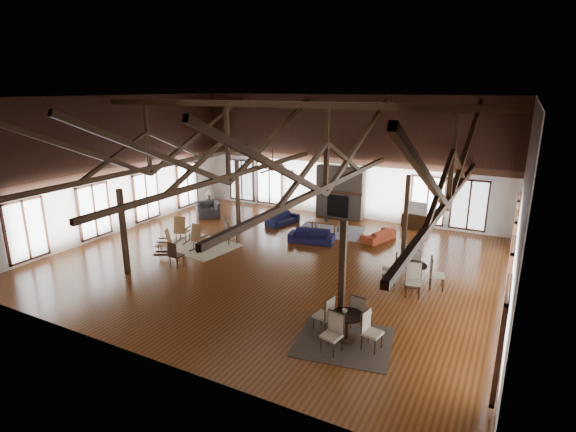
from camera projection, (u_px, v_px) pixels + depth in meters
The scene contains 31 objects.
floor at pixel (275, 260), 17.02m from camera, with size 16.00×16.00×0.00m, color #603314.
ceiling at pixel (274, 97), 15.36m from camera, with size 16.00×14.00×0.02m, color black.
wall_back at pixel (344, 157), 22.15m from camera, with size 16.00×0.02×6.00m, color white.
wall_front at pixel (124, 238), 10.23m from camera, with size 16.00×0.02×6.00m, color white.
wall_left at pixel (116, 166), 19.76m from camera, with size 0.02×14.00×6.00m, color white.
wall_right at pixel (522, 210), 12.62m from camera, with size 0.02×14.00×6.00m, color white.
roof_truss at pixel (274, 154), 15.91m from camera, with size 15.60×14.07×3.14m.
post_grid at pixel (275, 222), 16.60m from camera, with size 8.16×7.16×3.05m.
fireplace at pixel (340, 192), 22.34m from camera, with size 2.50×0.69×2.60m.
ceiling_fan at pixel (273, 168), 14.91m from camera, with size 1.60×1.60×0.75m.
sofa_navy_front at pixel (311, 236), 18.92m from camera, with size 1.91×0.75×0.56m, color #131234.
sofa_navy_left at pixel (283, 219), 21.50m from camera, with size 0.70×1.78×0.52m, color #121534.
sofa_orange at pixel (378, 235), 19.18m from camera, with size 0.68×1.75×0.51m, color #9A381D.
coffee_table at pixel (325, 222), 20.29m from camera, with size 1.37×0.80×0.50m.
vase at pixel (326, 219), 20.24m from camera, with size 0.20×0.20×0.21m, color #B2B2B2.
armchair at pixel (208, 209), 22.69m from camera, with size 1.15×1.00×0.75m, color #343437.
side_table_lamp at pixel (209, 204), 23.40m from camera, with size 0.49×0.49×1.25m.
rocking_chair_a at pixel (181, 230), 18.88m from camera, with size 0.68×0.98×1.15m.
rocking_chair_b at pixel (198, 238), 17.95m from camera, with size 0.53×0.90×1.12m.
rocking_chair_c at pixel (166, 242), 17.63m from camera, with size 0.88×0.74×1.00m.
side_chair_a at pixel (229, 231), 18.68m from camera, with size 0.59×0.59×0.99m.
side_chair_b at pixel (174, 253), 16.18m from camera, with size 0.45×0.45×0.98m.
cafe_table_near at pixel (347, 322), 11.54m from camera, with size 1.97×1.97×1.01m.
cafe_table_far at pixel (413, 271), 14.68m from camera, with size 2.06×2.06×1.05m.
cup_near at pixel (345, 311), 11.55m from camera, with size 0.13×0.13×0.10m, color #B2B2B2.
cup_far at pixel (413, 264), 14.55m from camera, with size 0.13×0.13×0.11m, color #B2B2B2.
tv_console at pixel (416, 221), 20.99m from camera, with size 1.27×0.48×0.64m, color black.
television at pixel (417, 208), 20.82m from camera, with size 1.06×0.14×0.61m, color #B2B2B2.
rug_tan at pixel (199, 246), 18.59m from camera, with size 2.98×2.34×0.01m, color tan.
rug_navy at pixel (330, 231), 20.50m from camera, with size 2.91×2.18×0.01m, color #1A264A.
rug_dark at pixel (344, 342), 11.57m from camera, with size 2.39×2.18×0.01m, color black.
Camera 1 is at (7.80, -13.85, 6.31)m, focal length 28.00 mm.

